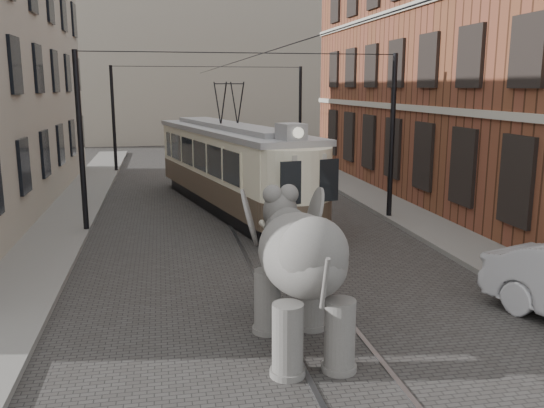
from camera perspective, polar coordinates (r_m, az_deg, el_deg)
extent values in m
plane|color=#3B3836|center=(14.68, 1.52, -7.65)|extent=(120.00, 120.00, 0.00)
cube|color=slate|center=(16.94, 21.85, -5.59)|extent=(2.00, 60.00, 0.15)
cube|color=slate|center=(14.76, -24.23, -8.30)|extent=(2.00, 60.00, 0.15)
cube|color=brown|center=(26.56, 21.50, 13.34)|extent=(8.00, 26.00, 12.00)
cube|color=#9D9482|center=(53.65, -7.98, 13.84)|extent=(28.00, 10.00, 14.00)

